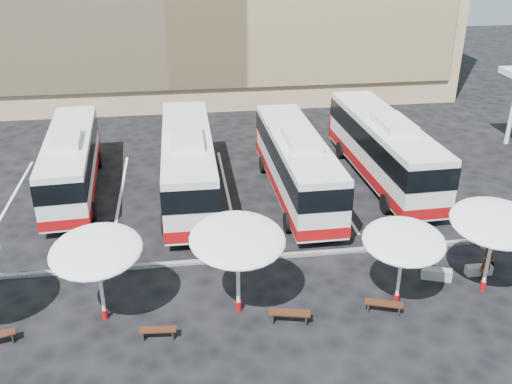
{
  "coord_description": "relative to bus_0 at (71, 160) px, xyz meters",
  "views": [
    {
      "loc": [
        -2.43,
        -21.53,
        13.97
      ],
      "look_at": [
        1.0,
        3.0,
        2.2
      ],
      "focal_mm": 40.0,
      "sensor_mm": 36.0,
      "label": 1
    }
  ],
  "objects": [
    {
      "name": "ground",
      "position": [
        8.6,
        -9.25,
        -1.87
      ],
      "size": [
        120.0,
        120.0,
        0.0
      ],
      "primitive_type": "plane",
      "color": "black",
      "rests_on": "ground"
    },
    {
      "name": "curb_divider",
      "position": [
        8.6,
        -8.75,
        -1.8
      ],
      "size": [
        34.0,
        0.25,
        0.15
      ],
      "primitive_type": "cube",
      "color": "black",
      "rests_on": "ground"
    },
    {
      "name": "bay_lines",
      "position": [
        8.6,
        -1.25,
        -1.87
      ],
      "size": [
        24.15,
        12.0,
        0.01
      ],
      "color": "white",
      "rests_on": "ground"
    },
    {
      "name": "bus_0",
      "position": [
        0.0,
        0.0,
        0.0
      ],
      "size": [
        3.22,
        11.69,
        3.67
      ],
      "rotation": [
        0.0,
        0.0,
        0.06
      ],
      "color": "white",
      "rests_on": "ground"
    },
    {
      "name": "bus_1",
      "position": [
        6.48,
        -1.56,
        0.18
      ],
      "size": [
        3.02,
        12.68,
        4.02
      ],
      "rotation": [
        0.0,
        0.0,
        -0.0
      ],
      "color": "white",
      "rests_on": "ground"
    },
    {
      "name": "bus_2",
      "position": [
        12.39,
        -2.36,
        0.11
      ],
      "size": [
        3.0,
        12.27,
        3.88
      ],
      "rotation": [
        0.0,
        0.0,
        0.01
      ],
      "color": "white",
      "rests_on": "ground"
    },
    {
      "name": "bus_3",
      "position": [
        17.89,
        -0.87,
        0.21
      ],
      "size": [
        3.3,
        12.91,
        4.07
      ],
      "rotation": [
        0.0,
        0.0,
        0.03
      ],
      "color": "white",
      "rests_on": "ground"
    },
    {
      "name": "sunshade_1",
      "position": [
        2.84,
        -12.22,
        1.18
      ],
      "size": [
        3.95,
        3.99,
        3.6
      ],
      "rotation": [
        0.0,
        0.0,
        -0.16
      ],
      "color": "white",
      "rests_on": "ground"
    },
    {
      "name": "sunshade_2",
      "position": [
        8.04,
        -12.43,
        1.37
      ],
      "size": [
        4.16,
        4.2,
        3.82
      ],
      "rotation": [
        0.0,
        0.0,
        0.15
      ],
      "color": "white",
      "rests_on": "ground"
    },
    {
      "name": "sunshade_3",
      "position": [
        14.43,
        -12.79,
        0.98
      ],
      "size": [
        3.95,
        3.97,
        3.36
      ],
      "rotation": [
        0.0,
        0.0,
        -0.26
      ],
      "color": "white",
      "rests_on": "ground"
    },
    {
      "name": "sunshade_4",
      "position": [
        18.32,
        -12.47,
        1.33
      ],
      "size": [
        4.43,
        4.47,
        3.77
      ],
      "rotation": [
        0.0,
        0.0,
        -0.27
      ],
      "color": "white",
      "rests_on": "ground"
    },
    {
      "name": "wood_bench_1",
      "position": [
        4.92,
        -13.68,
        -1.56
      ],
      "size": [
        1.39,
        0.49,
        0.42
      ],
      "rotation": [
        0.0,
        0.0,
        -0.09
      ],
      "color": "black",
      "rests_on": "ground"
    },
    {
      "name": "wood_bench_2",
      "position": [
        9.9,
        -13.45,
        -1.5
      ],
      "size": [
        1.64,
        0.77,
        0.49
      ],
      "rotation": [
        0.0,
        0.0,
        -0.23
      ],
      "color": "black",
      "rests_on": "ground"
    },
    {
      "name": "wood_bench_3",
      "position": [
        13.69,
        -13.34,
        -1.53
      ],
      "size": [
        1.53,
        0.87,
        0.46
      ],
      "rotation": [
        0.0,
        0.0,
        -0.34
      ],
      "color": "black",
      "rests_on": "ground"
    },
    {
      "name": "conc_bench_0",
      "position": [
        16.75,
        -11.4,
        -1.64
      ],
      "size": [
        1.33,
        0.83,
        0.47
      ],
      "primitive_type": "cube",
      "rotation": [
        0.0,
        0.0,
        -0.35
      ],
      "color": "gray",
      "rests_on": "ground"
    },
    {
      "name": "conc_bench_1",
      "position": [
        18.72,
        -11.33,
        -1.66
      ],
      "size": [
        1.14,
        0.38,
        0.43
      ],
      "primitive_type": "cube",
      "rotation": [
        0.0,
        0.0,
        0.0
      ],
      "color": "gray",
      "rests_on": "ground"
    },
    {
      "name": "passenger_0",
      "position": [
        18.9,
        -11.58,
        -1.05
      ],
      "size": [
        0.71,
        0.65,
        1.64
      ],
      "primitive_type": "imported",
      "rotation": [
        0.0,
        0.0,
        0.57
      ],
      "color": "black",
      "rests_on": "ground"
    },
    {
      "name": "passenger_1",
      "position": [
        19.47,
        -10.62,
        -1.08
      ],
      "size": [
        0.91,
        0.79,
        1.6
      ],
      "primitive_type": "imported",
      "rotation": [
        0.0,
        0.0,
        2.86
      ],
      "color": "black",
      "rests_on": "ground"
    }
  ]
}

